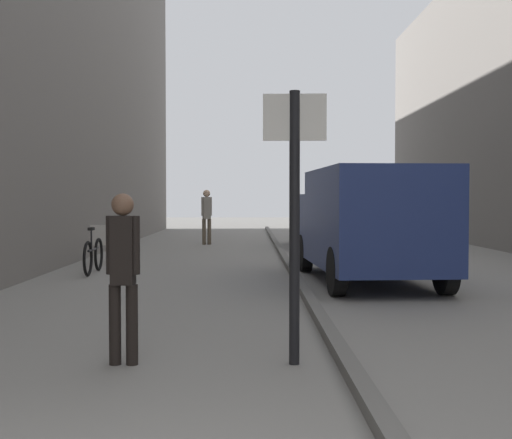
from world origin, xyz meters
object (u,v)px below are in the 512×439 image
Objects in this scene: pedestrian_main_foreground at (123,266)px; cafe_chair_near_window at (100,241)px; bicycle_leaning at (93,255)px; delivery_van at (367,221)px; parked_car at (322,225)px; pedestrian_mid_block at (207,213)px; street_sign_post at (295,202)px.

pedestrian_main_foreground is 1.74× the size of cafe_chair_near_window.
cafe_chair_near_window is (-0.34, 2.16, 0.17)m from bicycle_leaning.
delivery_van reaches higher than parked_car.
delivery_van reaches higher than pedestrian_mid_block.
street_sign_post is 8.51m from bicycle_leaning.
parked_car is 4.49× the size of cafe_chair_near_window.
bicycle_leaning is at bearing -127.56° from parked_car.
pedestrian_main_foreground is 15.44m from parked_car.
parked_car is 2.38× the size of bicycle_leaning.
parked_car is at bearing -100.22° from pedestrian_main_foreground.
cafe_chair_near_window is (-2.17, -6.41, -0.53)m from pedestrian_mid_block.
cafe_chair_near_window is at bearing 145.11° from delivery_van.
delivery_van is 6.88m from cafe_chair_near_window.
pedestrian_main_foreground is 0.92× the size of bicycle_leaning.
cafe_chair_near_window is (-4.04, 9.74, -1.00)m from street_sign_post.
street_sign_post reaches higher than pedestrian_mid_block.
parked_car is 15.16m from street_sign_post.
bicycle_leaning is at bearing 57.59° from pedestrian_mid_block.
pedestrian_mid_block is at bearing -86.06° from pedestrian_main_foreground.
delivery_van is at bearing -91.34° from parked_car.
street_sign_post is (-1.92, -15.02, 0.83)m from parked_car.
pedestrian_main_foreground is 0.63× the size of street_sign_post.
pedestrian_mid_block is at bearing 67.27° from cafe_chair_near_window.
pedestrian_main_foreground reaches higher than parked_car.
delivery_van is 2.02× the size of street_sign_post.
delivery_van is 5.73m from bicycle_leaning.
parked_car is at bearing 85.98° from delivery_van.
pedestrian_mid_block is 1.05× the size of bicycle_leaning.
parked_car is (3.79, -1.12, -0.37)m from pedestrian_mid_block.
pedestrian_mid_block is 0.36× the size of delivery_van.
bicycle_leaning reaches higher than cafe_chair_near_window.
pedestrian_mid_block is at bearing -80.75° from street_sign_post.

